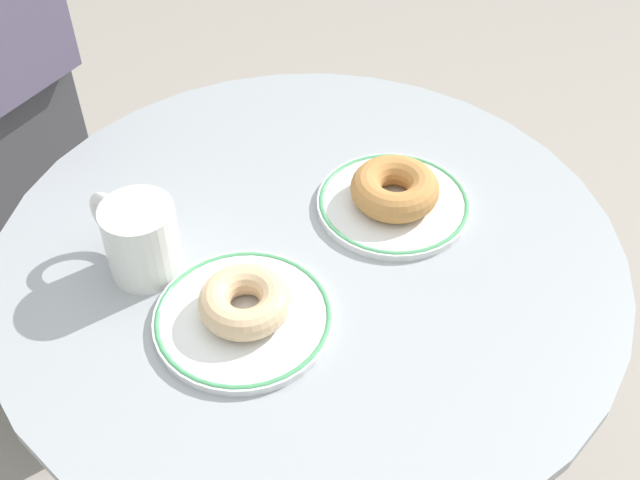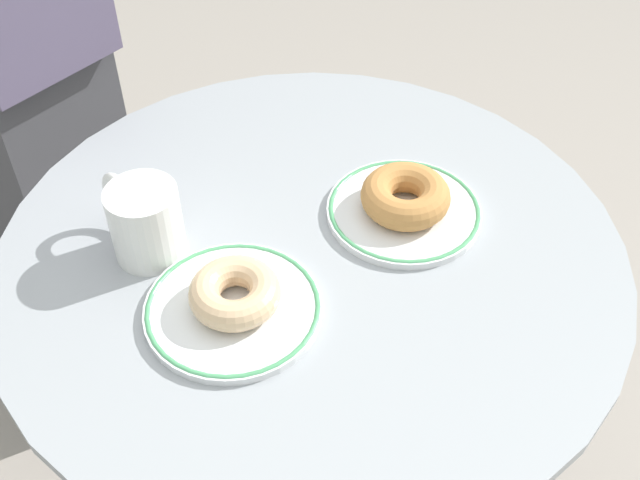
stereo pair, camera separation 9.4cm
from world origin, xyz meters
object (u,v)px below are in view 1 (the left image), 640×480
at_px(cafe_table, 310,372).
at_px(coffee_mug, 140,238).
at_px(plate_left, 243,317).
at_px(donut_old_fashioned, 395,188).
at_px(plate_right, 393,203).
at_px(donut_glazed, 245,301).

relative_size(cafe_table, coffee_mug, 6.05).
xyz_separation_m(plate_left, donut_old_fashioned, (0.27, 0.02, 0.03)).
distance_m(plate_left, plate_right, 0.27).
height_order(donut_glazed, donut_old_fashioned, donut_old_fashioned).
relative_size(plate_left, donut_old_fashioned, 1.79).
bearing_deg(cafe_table, plate_right, -7.73).
distance_m(plate_left, coffee_mug, 0.16).
xyz_separation_m(plate_left, plate_right, (0.27, 0.02, -0.00)).
xyz_separation_m(donut_glazed, coffee_mug, (-0.04, 0.15, 0.02)).
bearing_deg(cafe_table, donut_glazed, -162.75).
bearing_deg(plate_left, plate_right, 4.82).
relative_size(plate_left, donut_glazed, 1.96).
xyz_separation_m(cafe_table, plate_left, (-0.13, -0.04, 0.27)).
relative_size(plate_left, plate_right, 1.02).
bearing_deg(coffee_mug, donut_glazed, -74.06).
bearing_deg(coffee_mug, plate_right, -22.20).
xyz_separation_m(plate_left, coffee_mug, (-0.04, 0.15, 0.04)).
xyz_separation_m(plate_right, donut_old_fashioned, (-0.00, 0.00, 0.03)).
bearing_deg(donut_glazed, donut_old_fashioned, 4.77).
bearing_deg(plate_left, donut_glazed, 7.31).
relative_size(donut_glazed, coffee_mug, 0.81).
bearing_deg(coffee_mug, plate_left, -75.79).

